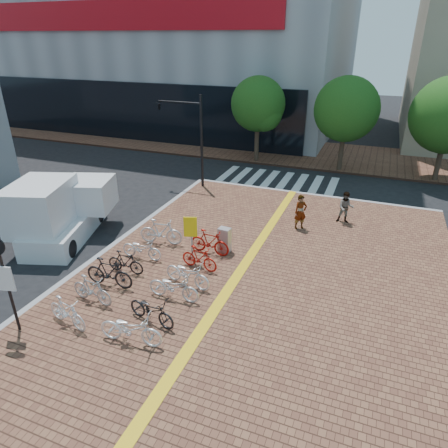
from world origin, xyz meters
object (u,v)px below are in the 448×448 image
at_px(bike_4, 142,248).
at_px(bike_11, 210,242).
at_px(bike_6, 131,329).
at_px(traffic_light_pole, 182,123).
at_px(bike_0, 67,312).
at_px(bike_3, 125,262).
at_px(bike_7, 152,310).
at_px(bike_1, 92,290).
at_px(bike_10, 199,258).
at_px(box_truck, 61,211).
at_px(yellow_sign, 191,231).
at_px(bike_2, 109,273).
at_px(bike_8, 174,287).
at_px(pedestrian_a, 301,212).
at_px(pedestrian_b, 346,207).
at_px(bike_5, 161,232).
at_px(bike_9, 187,273).
at_px(utility_box, 225,240).
at_px(notice_sign, 3,273).

distance_m(bike_4, bike_11, 2.82).
distance_m(bike_6, traffic_light_pole, 14.70).
bearing_deg(bike_0, bike_3, 13.26).
relative_size(bike_7, bike_11, 1.01).
distance_m(bike_1, bike_7, 2.47).
bearing_deg(bike_10, bike_0, 160.37).
bearing_deg(box_truck, yellow_sign, 0.54).
xyz_separation_m(bike_2, bike_8, (2.57, 0.16, -0.07)).
xyz_separation_m(bike_8, bike_11, (-0.11, 3.42, 0.04)).
bearing_deg(bike_1, bike_8, -59.02).
bearing_deg(bike_11, pedestrian_a, -34.31).
distance_m(bike_4, box_truck, 4.54).
distance_m(bike_1, pedestrian_b, 12.36).
distance_m(bike_5, pedestrian_b, 9.01).
relative_size(bike_5, yellow_sign, 0.99).
height_order(bike_9, pedestrian_a, pedestrian_a).
height_order(bike_2, bike_5, bike_5).
relative_size(bike_3, bike_4, 0.87).
height_order(bike_1, bike_2, bike_2).
height_order(yellow_sign, traffic_light_pole, traffic_light_pole).
xyz_separation_m(bike_7, traffic_light_pole, (-5.04, 12.41, 3.25)).
relative_size(bike_8, bike_11, 1.06).
height_order(yellow_sign, box_truck, box_truck).
bearing_deg(yellow_sign, box_truck, -179.46).
bearing_deg(bike_11, bike_7, -175.43).
relative_size(utility_box, traffic_light_pole, 0.20).
bearing_deg(pedestrian_b, bike_5, -151.82).
height_order(bike_4, box_truck, box_truck).
bearing_deg(pedestrian_b, bike_9, -129.23).
relative_size(notice_sign, box_truck, 0.62).
bearing_deg(notice_sign, bike_2, 68.49).
bearing_deg(bike_1, bike_10, -31.47).
xyz_separation_m(bike_2, bike_9, (2.64, 1.10, -0.07)).
xyz_separation_m(bike_3, bike_11, (2.44, 2.58, 0.07)).
relative_size(pedestrian_a, box_truck, 0.31).
relative_size(bike_4, notice_sign, 0.53).
distance_m(bike_1, bike_11, 5.21).
height_order(bike_1, notice_sign, notice_sign).
bearing_deg(pedestrian_a, utility_box, -161.58).
distance_m(bike_8, pedestrian_b, 9.98).
distance_m(bike_8, bike_9, 0.94).
xyz_separation_m(bike_0, yellow_sign, (1.91, 5.10, 0.85)).
relative_size(bike_1, pedestrian_a, 1.01).
bearing_deg(utility_box, bike_4, -148.65).
bearing_deg(notice_sign, bike_1, 58.53).
distance_m(bike_2, bike_8, 2.57).
bearing_deg(traffic_light_pole, bike_2, -77.22).
relative_size(bike_0, bike_4, 0.95).
bearing_deg(traffic_light_pole, bike_3, -75.92).
height_order(bike_5, bike_8, bike_5).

